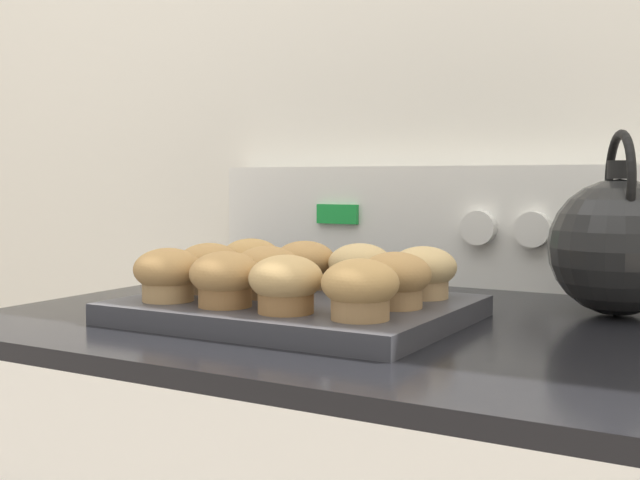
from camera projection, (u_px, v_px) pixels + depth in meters
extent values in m
cube|color=silver|center=(464.00, 102.00, 1.17)|extent=(8.00, 0.05, 2.40)
cube|color=black|center=(359.00, 320.00, 0.90)|extent=(0.75, 0.62, 0.02)
cube|color=white|center=(450.00, 225.00, 1.14)|extent=(0.74, 0.05, 0.17)
cube|color=green|center=(337.00, 214.00, 1.20)|extent=(0.07, 0.01, 0.03)
cylinder|color=white|center=(479.00, 228.00, 1.08)|extent=(0.05, 0.02, 0.05)
cylinder|color=white|center=(533.00, 229.00, 1.05)|extent=(0.05, 0.02, 0.05)
cylinder|color=white|center=(591.00, 231.00, 1.01)|extent=(0.05, 0.02, 0.05)
cube|color=#38383D|center=(297.00, 310.00, 0.85)|extent=(0.34, 0.27, 0.02)
cylinder|color=tan|center=(168.00, 289.00, 0.84)|extent=(0.05, 0.05, 0.03)
ellipsoid|color=#B2844C|center=(168.00, 269.00, 0.84)|extent=(0.07, 0.07, 0.04)
cylinder|color=olive|center=(225.00, 294.00, 0.81)|extent=(0.05, 0.05, 0.03)
ellipsoid|color=#B2844C|center=(225.00, 273.00, 0.80)|extent=(0.07, 0.07, 0.04)
cylinder|color=olive|center=(289.00, 300.00, 0.77)|extent=(0.05, 0.05, 0.03)
ellipsoid|color=tan|center=(289.00, 278.00, 0.76)|extent=(0.07, 0.07, 0.04)
cylinder|color=#A37A4C|center=(360.00, 305.00, 0.73)|extent=(0.05, 0.05, 0.03)
ellipsoid|color=tan|center=(360.00, 283.00, 0.73)|extent=(0.07, 0.07, 0.04)
cylinder|color=tan|center=(209.00, 281.00, 0.91)|extent=(0.05, 0.05, 0.03)
ellipsoid|color=#B2844C|center=(209.00, 263.00, 0.91)|extent=(0.07, 0.07, 0.04)
cylinder|color=tan|center=(267.00, 285.00, 0.87)|extent=(0.05, 0.05, 0.03)
ellipsoid|color=#B2844C|center=(267.00, 266.00, 0.87)|extent=(0.07, 0.07, 0.04)
cylinder|color=#A37A4C|center=(395.00, 295.00, 0.80)|extent=(0.05, 0.05, 0.03)
ellipsoid|color=#B2844C|center=(395.00, 274.00, 0.80)|extent=(0.07, 0.07, 0.04)
cylinder|color=#A37A4C|center=(251.00, 274.00, 0.98)|extent=(0.05, 0.05, 0.03)
ellipsoid|color=tan|center=(251.00, 257.00, 0.97)|extent=(0.07, 0.07, 0.04)
cylinder|color=tan|center=(305.00, 277.00, 0.94)|extent=(0.05, 0.05, 0.03)
ellipsoid|color=#B2844C|center=(305.00, 260.00, 0.94)|extent=(0.07, 0.07, 0.04)
cylinder|color=tan|center=(363.00, 282.00, 0.90)|extent=(0.05, 0.05, 0.03)
ellipsoid|color=tan|center=(363.00, 263.00, 0.90)|extent=(0.07, 0.07, 0.04)
cylinder|color=tan|center=(423.00, 286.00, 0.86)|extent=(0.05, 0.05, 0.03)
ellipsoid|color=tan|center=(423.00, 267.00, 0.86)|extent=(0.07, 0.07, 0.04)
sphere|color=black|center=(618.00, 247.00, 0.88)|extent=(0.15, 0.15, 0.15)
cylinder|color=black|center=(620.00, 170.00, 0.87)|extent=(0.03, 0.03, 0.02)
cone|color=black|center=(605.00, 227.00, 0.95)|extent=(0.06, 0.09, 0.06)
torus|color=black|center=(620.00, 182.00, 0.87)|extent=(0.05, 0.11, 0.11)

